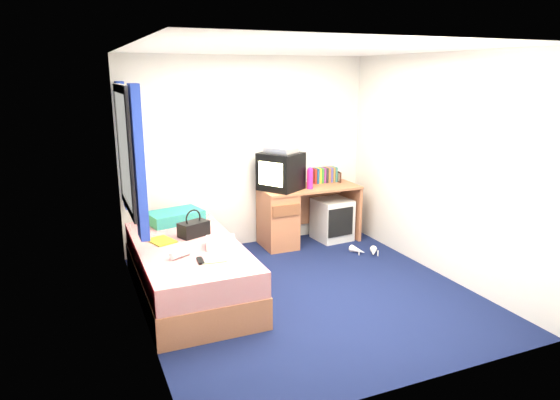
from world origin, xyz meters
name	(u,v)px	position (x,y,z in m)	size (l,w,h in m)	color
ground	(306,293)	(0.00, 0.00, 0.00)	(3.40, 3.40, 0.00)	#0C1438
room_shell	(308,152)	(0.00, 0.00, 1.45)	(3.40, 3.40, 3.40)	white
bed	(189,270)	(-1.10, 0.42, 0.27)	(1.01, 2.00, 0.54)	#B5704B
pillow	(175,217)	(-1.06, 1.23, 0.60)	(0.59, 0.38, 0.13)	#17589B
desk	(290,214)	(0.46, 1.44, 0.41)	(1.30, 0.55, 0.75)	#B5704B
storage_cube	(332,219)	(1.07, 1.40, 0.28)	(0.44, 0.44, 0.55)	silver
crt_tv	(281,171)	(0.34, 1.44, 0.98)	(0.62, 0.63, 0.47)	black
vcr	(281,150)	(0.34, 1.44, 1.25)	(0.37, 0.26, 0.07)	silver
book_row	(324,175)	(1.05, 1.60, 0.85)	(0.34, 0.13, 0.20)	maroon
picture_frame	(339,177)	(1.24, 1.53, 0.82)	(0.02, 0.12, 0.14)	black
pink_water_bottle	(310,179)	(0.70, 1.33, 0.87)	(0.08, 0.08, 0.25)	#F02189
aerosol_can	(301,180)	(0.62, 1.45, 0.85)	(0.05, 0.05, 0.19)	silver
handbag	(194,228)	(-0.98, 0.66, 0.62)	(0.35, 0.27, 0.29)	black
towel	(221,243)	(-0.82, 0.21, 0.59)	(0.28, 0.23, 0.09)	silver
magazine	(161,241)	(-1.32, 0.61, 0.55)	(0.21, 0.28, 0.01)	#FCF91C
water_bottle	(180,254)	(-1.25, 0.09, 0.58)	(0.07, 0.07, 0.20)	silver
colour_swatch_fan	(214,262)	(-1.00, -0.15, 0.55)	(0.22, 0.06, 0.01)	gold
remote_control	(200,261)	(-1.10, -0.09, 0.55)	(0.05, 0.16, 0.02)	black
window_assembly	(129,152)	(-1.55, 0.90, 1.42)	(0.11, 1.42, 1.40)	silver
white_heels	(366,251)	(1.18, 0.71, 0.04)	(0.32, 0.36, 0.09)	white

